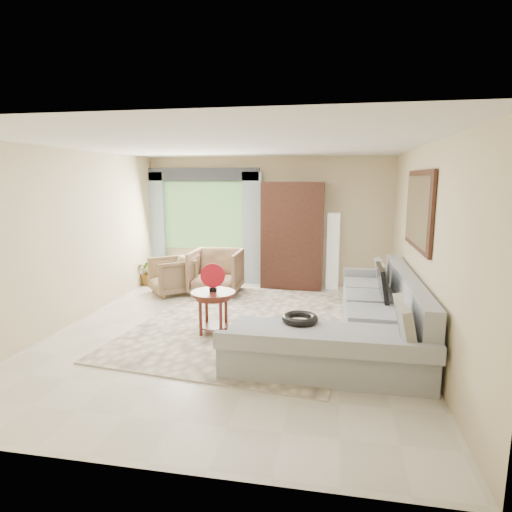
% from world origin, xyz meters
% --- Properties ---
extents(ground, '(6.00, 6.00, 0.00)m').
position_xyz_m(ground, '(0.00, 0.00, 0.00)').
color(ground, silver).
rests_on(ground, ground).
extents(area_rug, '(3.45, 4.32, 0.02)m').
position_xyz_m(area_rug, '(0.10, 0.40, 0.01)').
color(area_rug, '#F8E6C4').
rests_on(area_rug, ground).
extents(sectional_sofa, '(2.30, 3.46, 0.90)m').
position_xyz_m(sectional_sofa, '(1.78, -0.18, 0.28)').
color(sectional_sofa, '#9E9FA6').
rests_on(sectional_sofa, ground).
extents(tv_screen, '(0.14, 0.74, 0.48)m').
position_xyz_m(tv_screen, '(2.05, 0.37, 0.72)').
color(tv_screen, black).
rests_on(tv_screen, sectional_sofa).
extents(garden_hose, '(0.43, 0.43, 0.09)m').
position_xyz_m(garden_hose, '(1.00, -0.87, 0.55)').
color(garden_hose, black).
rests_on(garden_hose, sectional_sofa).
extents(coffee_table, '(0.62, 0.62, 0.62)m').
position_xyz_m(coffee_table, '(-0.27, -0.15, 0.32)').
color(coffee_table, '#502015').
rests_on(coffee_table, ground).
extents(red_disc, '(0.34, 0.09, 0.34)m').
position_xyz_m(red_disc, '(-0.27, -0.15, 0.85)').
color(red_disc, red).
rests_on(red_disc, coffee_table).
extents(armchair_left, '(1.06, 1.06, 0.69)m').
position_xyz_m(armchair_left, '(-1.64, 1.79, 0.35)').
color(armchair_left, olive).
rests_on(armchair_left, ground).
extents(armchair_right, '(0.92, 0.94, 0.85)m').
position_xyz_m(armchair_right, '(-0.81, 1.95, 0.42)').
color(armchair_right, '#845F48').
rests_on(armchair_right, ground).
extents(potted_plant, '(0.66, 0.63, 0.58)m').
position_xyz_m(potted_plant, '(-2.36, 2.38, 0.29)').
color(potted_plant, '#999999').
rests_on(potted_plant, ground).
extents(armoire, '(1.20, 0.55, 2.10)m').
position_xyz_m(armoire, '(0.55, 2.72, 1.05)').
color(armoire, black).
rests_on(armoire, ground).
extents(floor_lamp, '(0.24, 0.24, 1.50)m').
position_xyz_m(floor_lamp, '(1.35, 2.78, 0.75)').
color(floor_lamp, silver).
rests_on(floor_lamp, ground).
extents(window, '(1.80, 0.04, 1.40)m').
position_xyz_m(window, '(-1.35, 2.97, 1.40)').
color(window, '#669E59').
rests_on(window, wall_back).
extents(curtain_left, '(0.40, 0.08, 2.30)m').
position_xyz_m(curtain_left, '(-2.40, 2.88, 1.15)').
color(curtain_left, '#9EB7CC').
rests_on(curtain_left, ground).
extents(curtain_right, '(0.40, 0.08, 2.30)m').
position_xyz_m(curtain_right, '(-0.30, 2.88, 1.15)').
color(curtain_right, '#9EB7CC').
rests_on(curtain_right, ground).
extents(valance, '(2.40, 0.12, 0.26)m').
position_xyz_m(valance, '(-1.35, 2.90, 2.25)').
color(valance, '#1E232D').
rests_on(valance, wall_back).
extents(wall_mirror, '(0.05, 1.70, 1.05)m').
position_xyz_m(wall_mirror, '(2.46, 0.35, 1.75)').
color(wall_mirror, black).
rests_on(wall_mirror, wall_right).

